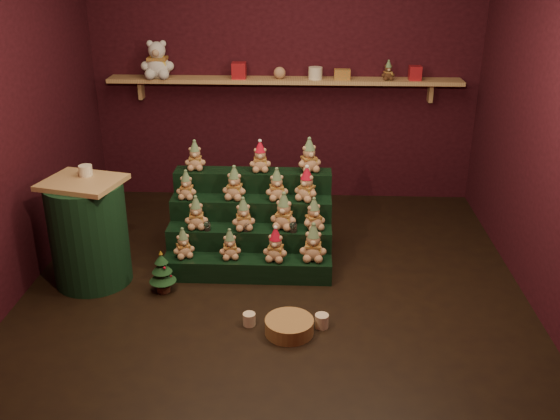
{
  "coord_description": "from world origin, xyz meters",
  "views": [
    {
      "loc": [
        0.24,
        -4.47,
        2.58
      ],
      "look_at": [
        0.03,
        0.25,
        0.56
      ],
      "focal_mm": 40.0,
      "sensor_mm": 36.0,
      "label": 1
    }
  ],
  "objects_px": {
    "brown_bear": "(388,70)",
    "mug_right": "(322,321)",
    "riser_tier_front": "(247,268)",
    "snow_globe_b": "(246,226)",
    "mini_christmas_tree": "(162,272)",
    "wicker_basket": "(289,326)",
    "white_bear": "(157,54)",
    "mug_left": "(249,319)",
    "snow_globe_a": "(207,226)",
    "snow_globe_c": "(293,227)",
    "side_table": "(89,232)"
  },
  "relations": [
    {
      "from": "mug_right",
      "to": "side_table",
      "type": "bearing_deg",
      "value": 161.98
    },
    {
      "from": "riser_tier_front",
      "to": "mug_right",
      "type": "bearing_deg",
      "value": -49.04
    },
    {
      "from": "snow_globe_a",
      "to": "white_bear",
      "type": "xyz_separation_m",
      "value": [
        -0.7,
        1.59,
        1.15
      ]
    },
    {
      "from": "riser_tier_front",
      "to": "snow_globe_c",
      "type": "distance_m",
      "value": 0.52
    },
    {
      "from": "mini_christmas_tree",
      "to": "brown_bear",
      "type": "relative_size",
      "value": 1.93
    },
    {
      "from": "mini_christmas_tree",
      "to": "snow_globe_a",
      "type": "bearing_deg",
      "value": 53.01
    },
    {
      "from": "mini_christmas_tree",
      "to": "white_bear",
      "type": "distance_m",
      "value": 2.46
    },
    {
      "from": "side_table",
      "to": "white_bear",
      "type": "height_order",
      "value": "white_bear"
    },
    {
      "from": "snow_globe_a",
      "to": "brown_bear",
      "type": "bearing_deg",
      "value": 44.36
    },
    {
      "from": "riser_tier_front",
      "to": "brown_bear",
      "type": "distance_m",
      "value": 2.54
    },
    {
      "from": "side_table",
      "to": "brown_bear",
      "type": "bearing_deg",
      "value": 50.05
    },
    {
      "from": "wicker_basket",
      "to": "snow_globe_b",
      "type": "bearing_deg",
      "value": 112.49
    },
    {
      "from": "mini_christmas_tree",
      "to": "mug_right",
      "type": "height_order",
      "value": "mini_christmas_tree"
    },
    {
      "from": "mug_left",
      "to": "white_bear",
      "type": "xyz_separation_m",
      "value": [
        -1.12,
        2.44,
        1.51
      ]
    },
    {
      "from": "riser_tier_front",
      "to": "snow_globe_a",
      "type": "relative_size",
      "value": 17.0
    },
    {
      "from": "mini_christmas_tree",
      "to": "mug_left",
      "type": "distance_m",
      "value": 0.87
    },
    {
      "from": "wicker_basket",
      "to": "white_bear",
      "type": "bearing_deg",
      "value": 119.23
    },
    {
      "from": "snow_globe_b",
      "to": "mini_christmas_tree",
      "type": "distance_m",
      "value": 0.79
    },
    {
      "from": "side_table",
      "to": "wicker_basket",
      "type": "relative_size",
      "value": 2.52
    },
    {
      "from": "mini_christmas_tree",
      "to": "mug_right",
      "type": "distance_m",
      "value": 1.35
    },
    {
      "from": "riser_tier_front",
      "to": "wicker_basket",
      "type": "xyz_separation_m",
      "value": [
        0.37,
        -0.79,
        -0.03
      ]
    },
    {
      "from": "wicker_basket",
      "to": "white_bear",
      "type": "height_order",
      "value": "white_bear"
    },
    {
      "from": "snow_globe_b",
      "to": "brown_bear",
      "type": "height_order",
      "value": "brown_bear"
    },
    {
      "from": "side_table",
      "to": "mug_left",
      "type": "xyz_separation_m",
      "value": [
        1.34,
        -0.6,
        -0.39
      ]
    },
    {
      "from": "wicker_basket",
      "to": "brown_bear",
      "type": "bearing_deg",
      "value": 70.4
    },
    {
      "from": "snow_globe_b",
      "to": "brown_bear",
      "type": "relative_size",
      "value": 0.43
    },
    {
      "from": "white_bear",
      "to": "snow_globe_c",
      "type": "bearing_deg",
      "value": -50.89
    },
    {
      "from": "snow_globe_b",
      "to": "mini_christmas_tree",
      "type": "height_order",
      "value": "snow_globe_b"
    },
    {
      "from": "wicker_basket",
      "to": "mug_right",
      "type": "bearing_deg",
      "value": 20.16
    },
    {
      "from": "snow_globe_a",
      "to": "snow_globe_b",
      "type": "xyz_separation_m",
      "value": [
        0.33,
        -0.0,
        -0.0
      ]
    },
    {
      "from": "snow_globe_b",
      "to": "snow_globe_c",
      "type": "distance_m",
      "value": 0.39
    },
    {
      "from": "white_bear",
      "to": "brown_bear",
      "type": "xyz_separation_m",
      "value": [
        2.32,
        0.0,
        -0.14
      ]
    },
    {
      "from": "snow_globe_a",
      "to": "riser_tier_front",
      "type": "bearing_deg",
      "value": -24.6
    },
    {
      "from": "snow_globe_c",
      "to": "side_table",
      "type": "xyz_separation_m",
      "value": [
        -1.64,
        -0.25,
        0.03
      ]
    },
    {
      "from": "riser_tier_front",
      "to": "wicker_basket",
      "type": "relative_size",
      "value": 3.98
    },
    {
      "from": "wicker_basket",
      "to": "snow_globe_c",
      "type": "bearing_deg",
      "value": 89.94
    },
    {
      "from": "mug_left",
      "to": "wicker_basket",
      "type": "bearing_deg",
      "value": -17.16
    },
    {
      "from": "brown_bear",
      "to": "mug_left",
      "type": "bearing_deg",
      "value": -122.98
    },
    {
      "from": "snow_globe_b",
      "to": "brown_bear",
      "type": "distance_m",
      "value": 2.29
    },
    {
      "from": "snow_globe_c",
      "to": "mug_right",
      "type": "height_order",
      "value": "snow_globe_c"
    },
    {
      "from": "snow_globe_c",
      "to": "wicker_basket",
      "type": "xyz_separation_m",
      "value": [
        -0.0,
        -0.95,
        -0.35
      ]
    },
    {
      "from": "mug_right",
      "to": "wicker_basket",
      "type": "relative_size",
      "value": 0.29
    },
    {
      "from": "snow_globe_b",
      "to": "white_bear",
      "type": "height_order",
      "value": "white_bear"
    },
    {
      "from": "mini_christmas_tree",
      "to": "wicker_basket",
      "type": "height_order",
      "value": "mini_christmas_tree"
    },
    {
      "from": "riser_tier_front",
      "to": "snow_globe_a",
      "type": "bearing_deg",
      "value": 155.4
    },
    {
      "from": "mini_christmas_tree",
      "to": "snow_globe_c",
      "type": "bearing_deg",
      "value": 21.58
    },
    {
      "from": "snow_globe_a",
      "to": "white_bear",
      "type": "height_order",
      "value": "white_bear"
    },
    {
      "from": "mini_christmas_tree",
      "to": "mug_right",
      "type": "bearing_deg",
      "value": -19.69
    },
    {
      "from": "riser_tier_front",
      "to": "snow_globe_b",
      "type": "bearing_deg",
      "value": 96.52
    },
    {
      "from": "brown_bear",
      "to": "mug_right",
      "type": "bearing_deg",
      "value": -112.1
    }
  ]
}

